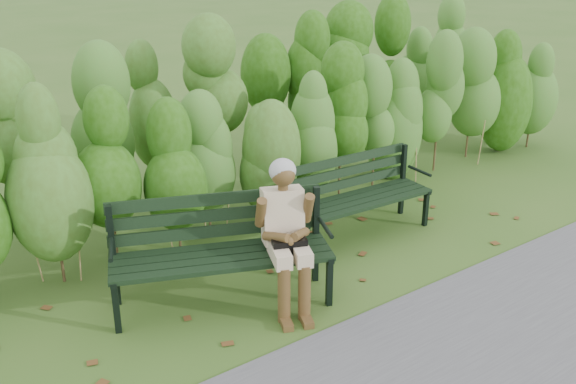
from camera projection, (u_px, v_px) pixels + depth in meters
ground at (308, 270)px, 6.87m from camera, size 80.00×80.00×0.00m
footpath at (481, 381)px, 5.22m from camera, size 60.00×2.50×0.01m
hedge_band at (211, 111)px, 7.79m from camera, size 11.04×1.67×2.42m
leaf_litter at (291, 271)px, 6.85m from camera, size 5.80×2.24×0.01m
bench_left at (220, 243)px, 6.14m from camera, size 2.09×1.36×1.00m
bench_right at (353, 191)px, 7.49m from camera, size 1.79×0.67×0.88m
seated_woman at (286, 226)px, 6.01m from camera, size 0.62×0.83×1.38m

